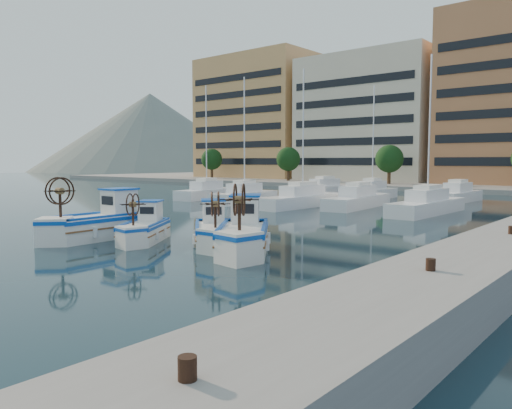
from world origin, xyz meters
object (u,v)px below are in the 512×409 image
fishing_boat_a (100,221)px  fishing_boat_b (145,227)px  fishing_boat_c (214,230)px  fishing_boat_d (244,233)px

fishing_boat_a → fishing_boat_b: bearing=18.0°
fishing_boat_c → fishing_boat_d: (2.21, -0.45, 0.12)m
fishing_boat_a → fishing_boat_d: size_ratio=1.04×
fishing_boat_c → fishing_boat_d: size_ratio=0.83×
fishing_boat_c → fishing_boat_b: bearing=154.9°
fishing_boat_a → fishing_boat_d: bearing=10.0°
fishing_boat_b → fishing_boat_c: size_ratio=0.98×
fishing_boat_a → fishing_boat_c: fishing_boat_a is taller
fishing_boat_b → fishing_boat_d: fishing_boat_d is taller
fishing_boat_b → fishing_boat_c: bearing=-13.3°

